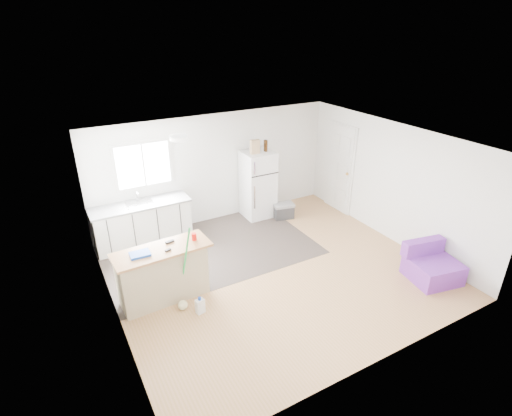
{
  "coord_description": "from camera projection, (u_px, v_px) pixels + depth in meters",
  "views": [
    {
      "loc": [
        -3.27,
        -5.16,
        4.16
      ],
      "look_at": [
        0.01,
        0.7,
        0.98
      ],
      "focal_mm": 28.0,
      "sensor_mm": 36.0,
      "label": 1
    }
  ],
  "objects": [
    {
      "name": "mop",
      "position": [
        183.0,
        295.0,
        6.29
      ],
      "size": [
        0.31,
        0.38,
        1.42
      ],
      "rotation": [
        0.0,
        0.0,
        0.45
      ],
      "color": "green",
      "rests_on": "floor"
    },
    {
      "name": "tool_b",
      "position": [
        168.0,
        250.0,
        6.15
      ],
      "size": [
        0.11,
        0.07,
        0.03
      ],
      "primitive_type": "cube",
      "rotation": [
        0.0,
        0.0,
        0.31
      ],
      "color": "black",
      "rests_on": "peninsula"
    },
    {
      "name": "peninsula",
      "position": [
        163.0,
        274.0,
        6.39
      ],
      "size": [
        1.54,
        0.65,
        0.93
      ],
      "rotation": [
        0.0,
        0.0,
        0.05
      ],
      "color": "tan",
      "rests_on": "floor"
    },
    {
      "name": "window",
      "position": [
        143.0,
        165.0,
        7.91
      ],
      "size": [
        1.18,
        0.06,
        0.98
      ],
      "color": "white",
      "rests_on": "back_wall"
    },
    {
      "name": "cleaner_jug",
      "position": [
        200.0,
        306.0,
        6.21
      ],
      "size": [
        0.15,
        0.12,
        0.29
      ],
      "rotation": [
        0.0,
        0.0,
        0.18
      ],
      "color": "white",
      "rests_on": "floor"
    },
    {
      "name": "purple_seat",
      "position": [
        431.0,
        266.0,
        7.01
      ],
      "size": [
        0.93,
        0.89,
        0.65
      ],
      "rotation": [
        0.0,
        0.0,
        -0.2
      ],
      "color": "purple",
      "rests_on": "floor"
    },
    {
      "name": "red_cup",
      "position": [
        194.0,
        237.0,
        6.43
      ],
      "size": [
        0.1,
        0.1,
        0.12
      ],
      "primitive_type": "cylinder",
      "rotation": [
        0.0,
        0.0,
        0.38
      ],
      "color": "red",
      "rests_on": "peninsula"
    },
    {
      "name": "ceiling_fixture",
      "position": [
        179.0,
        138.0,
        6.7
      ],
      "size": [
        0.3,
        0.3,
        0.07
      ],
      "primitive_type": "cylinder",
      "color": "white",
      "rests_on": "ceiling"
    },
    {
      "name": "bottle_left",
      "position": [
        266.0,
        146.0,
        8.71
      ],
      "size": [
        0.09,
        0.09,
        0.25
      ],
      "primitive_type": "cylinder",
      "rotation": [
        0.0,
        0.0,
        0.41
      ],
      "color": "#341C09",
      "rests_on": "refrigerator"
    },
    {
      "name": "vinyl_zone",
      "position": [
        210.0,
        250.0,
        7.96
      ],
      "size": [
        4.05,
        2.5,
        0.0
      ],
      "primitive_type": "cube",
      "color": "#362C28",
      "rests_on": "floor"
    },
    {
      "name": "bottle_right",
      "position": [
        265.0,
        146.0,
        8.74
      ],
      "size": [
        0.08,
        0.08,
        0.25
      ],
      "primitive_type": "cylinder",
      "rotation": [
        0.0,
        0.0,
        0.17
      ],
      "color": "#341C09",
      "rests_on": "refrigerator"
    },
    {
      "name": "room",
      "position": [
        275.0,
        212.0,
        6.78
      ],
      "size": [
        5.51,
        5.01,
        2.41
      ],
      "color": "#A77A46",
      "rests_on": "ground"
    },
    {
      "name": "interior_door",
      "position": [
        340.0,
        169.0,
        9.28
      ],
      "size": [
        0.11,
        0.92,
        2.1
      ],
      "color": "white",
      "rests_on": "right_wall"
    },
    {
      "name": "kitchen_cabinets",
      "position": [
        143.0,
        223.0,
        8.05
      ],
      "size": [
        1.94,
        0.6,
        1.14
      ],
      "rotation": [
        0.0,
        0.0,
        -0.0
      ],
      "color": "white",
      "rests_on": "floor"
    },
    {
      "name": "refrigerator",
      "position": [
        258.0,
        184.0,
        9.06
      ],
      "size": [
        0.68,
        0.66,
        1.54
      ],
      "rotation": [
        0.0,
        0.0,
        -0.01
      ],
      "color": "white",
      "rests_on": "floor"
    },
    {
      "name": "cooler",
      "position": [
        283.0,
        211.0,
        9.18
      ],
      "size": [
        0.52,
        0.41,
        0.35
      ],
      "rotation": [
        0.0,
        0.0,
        -0.22
      ],
      "color": "#323235",
      "rests_on": "floor"
    },
    {
      "name": "tool_a",
      "position": [
        170.0,
        242.0,
        6.37
      ],
      "size": [
        0.15,
        0.08,
        0.03
      ],
      "primitive_type": "cube",
      "rotation": [
        0.0,
        0.0,
        0.19
      ],
      "color": "black",
      "rests_on": "peninsula"
    },
    {
      "name": "blue_tray",
      "position": [
        140.0,
        254.0,
        6.03
      ],
      "size": [
        0.31,
        0.23,
        0.04
      ],
      "primitive_type": "cube",
      "rotation": [
        0.0,
        0.0,
        -0.03
      ],
      "color": "blue",
      "rests_on": "peninsula"
    },
    {
      "name": "cardboard_box",
      "position": [
        255.0,
        147.0,
        8.57
      ],
      "size": [
        0.21,
        0.12,
        0.3
      ],
      "primitive_type": "cube",
      "rotation": [
        0.0,
        0.0,
        -0.08
      ],
      "color": "tan",
      "rests_on": "refrigerator"
    }
  ]
}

